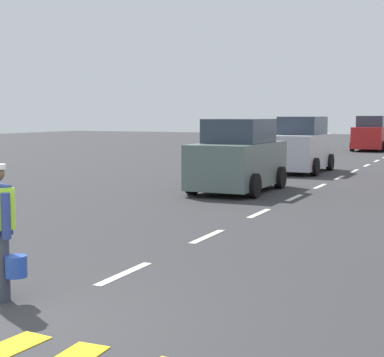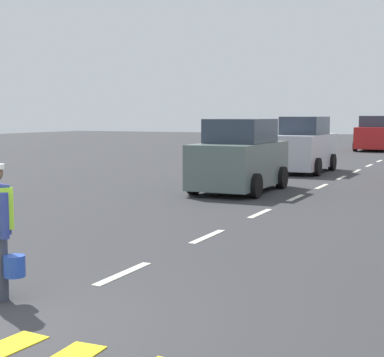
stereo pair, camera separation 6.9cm
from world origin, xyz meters
name	(u,v)px [view 1 (the left image)]	position (x,y,z in m)	size (l,w,h in m)	color
ground_plane	(356,170)	(0.00, 21.00, 0.00)	(96.00, 96.00, 0.00)	#333335
lane_center_line	(372,163)	(0.00, 25.20, 0.00)	(0.14, 46.40, 0.01)	silver
car_oncoming_third	(372,134)	(-1.69, 35.93, 1.03)	(2.09, 4.30, 2.20)	red
car_oncoming_second	(302,146)	(-1.82, 19.30, 1.02)	(1.93, 4.09, 2.20)	silver
car_oncoming_lead	(238,158)	(-1.92, 12.45, 1.00)	(2.08, 3.95, 2.14)	slate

